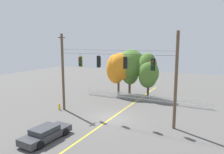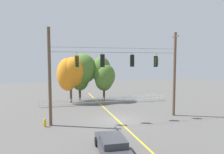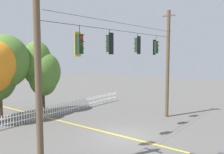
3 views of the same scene
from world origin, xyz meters
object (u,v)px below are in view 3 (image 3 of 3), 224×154
object	(u,v)px
traffic_signal_southbound_primary	(79,44)
traffic_signal_westbound_side	(156,47)
traffic_signal_northbound_primary	(110,44)
traffic_signal_eastbound_side	(137,45)
autumn_oak_far_east	(42,70)
autumn_maple_mid	(2,66)

from	to	relation	value
traffic_signal_southbound_primary	traffic_signal_westbound_side	size ratio (longest dim) A/B	1.04
traffic_signal_westbound_side	traffic_signal_northbound_primary	bearing A→B (deg)	-179.81
traffic_signal_eastbound_side	autumn_oak_far_east	distance (m)	10.05
traffic_signal_eastbound_side	autumn_oak_far_east	world-z (taller)	traffic_signal_eastbound_side
traffic_signal_westbound_side	autumn_oak_far_east	xyz separation A→B (m)	(-3.37, 9.79, -2.02)
traffic_signal_eastbound_side	traffic_signal_westbound_side	distance (m)	2.75
traffic_signal_southbound_primary	traffic_signal_northbound_primary	size ratio (longest dim) A/B	1.07
traffic_signal_southbound_primary	autumn_oak_far_east	world-z (taller)	traffic_signal_southbound_primary
traffic_signal_southbound_primary	traffic_signal_westbound_side	bearing A→B (deg)	-0.00
traffic_signal_northbound_primary	traffic_signal_eastbound_side	bearing A→B (deg)	0.00
traffic_signal_northbound_primary	autumn_oak_far_east	size ratio (longest dim) A/B	0.22
traffic_signal_westbound_side	autumn_oak_far_east	distance (m)	10.54
autumn_oak_far_east	traffic_signal_westbound_side	bearing A→B (deg)	-71.00
traffic_signal_northbound_primary	traffic_signal_westbound_side	distance (m)	5.84
traffic_signal_westbound_side	autumn_oak_far_east	size ratio (longest dim) A/B	0.22
traffic_signal_southbound_primary	autumn_maple_mid	distance (m)	11.11
traffic_signal_northbound_primary	traffic_signal_southbound_primary	bearing A→B (deg)	179.53
traffic_signal_southbound_primary	autumn_oak_far_east	distance (m)	11.13
traffic_signal_northbound_primary	autumn_maple_mid	size ratio (longest dim) A/B	0.20
traffic_signal_eastbound_side	autumn_oak_far_east	bearing A→B (deg)	93.60
traffic_signal_northbound_primary	traffic_signal_eastbound_side	size ratio (longest dim) A/B	1.01
autumn_oak_far_east	traffic_signal_eastbound_side	bearing A→B (deg)	-86.40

